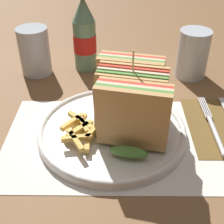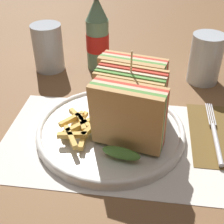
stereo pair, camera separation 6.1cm
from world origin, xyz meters
name	(u,v)px [view 1 (the left image)]	position (x,y,z in m)	size (l,w,h in m)	color
ground_plane	(108,130)	(0.00, 0.00, 0.00)	(4.00, 4.00, 0.00)	brown
placemat	(112,140)	(0.01, -0.03, 0.00)	(0.41, 0.27, 0.00)	silver
plate_main	(112,130)	(0.01, -0.01, 0.01)	(0.29, 0.29, 0.02)	white
club_sandwich	(131,101)	(0.04, -0.02, 0.08)	(0.14, 0.20, 0.16)	tan
fries_pile	(80,130)	(-0.05, -0.04, 0.03)	(0.08, 0.12, 0.02)	gold
napkin	(223,126)	(0.23, 0.01, 0.00)	(0.14, 0.20, 0.00)	brown
fork	(214,129)	(0.21, -0.01, 0.01)	(0.01, 0.19, 0.01)	silver
coke_bottle_near	(85,36)	(-0.06, 0.27, 0.09)	(0.06, 0.06, 0.21)	slate
glass_near	(193,54)	(0.21, 0.23, 0.06)	(0.08, 0.08, 0.12)	silver
glass_far	(35,51)	(-0.19, 0.24, 0.06)	(0.08, 0.08, 0.12)	silver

